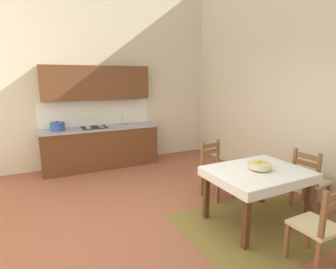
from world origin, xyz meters
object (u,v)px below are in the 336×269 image
object	(u,v)px
kitchen_cabinetry	(100,129)
dining_chair_kitchen_side	(216,171)
dining_chair_camera_side	(319,227)
fruit_bowl	(260,165)
dining_table	(257,179)
dining_chair_window_side	(309,181)

from	to	relation	value
kitchen_cabinetry	dining_chair_kitchen_side	world-z (taller)	kitchen_cabinetry
dining_chair_camera_side	fruit_bowl	xyz separation A→B (m)	(0.08, 0.95, 0.37)
dining_table	fruit_bowl	world-z (taller)	fruit_bowl
dining_chair_window_side	dining_chair_camera_side	world-z (taller)	same
dining_chair_window_side	kitchen_cabinetry	bearing A→B (deg)	125.33
dining_chair_window_side	fruit_bowl	size ratio (longest dim) A/B	3.10
fruit_bowl	kitchen_cabinetry	bearing A→B (deg)	112.98
dining_table	dining_chair_kitchen_side	distance (m)	0.95
dining_table	fruit_bowl	size ratio (longest dim) A/B	4.29
kitchen_cabinetry	dining_table	xyz separation A→B (m)	(1.38, -3.32, -0.23)
dining_table	dining_chair_window_side	distance (m)	1.02
kitchen_cabinetry	dining_chair_camera_side	bearing A→B (deg)	-72.70
dining_chair_window_side	dining_chair_camera_side	xyz separation A→B (m)	(-1.06, -0.90, 0.00)
fruit_bowl	dining_table	bearing A→B (deg)	-177.79
dining_table	dining_chair_window_side	xyz separation A→B (m)	(1.00, -0.05, -0.18)
kitchen_cabinetry	dining_table	world-z (taller)	kitchen_cabinetry
dining_chair_kitchen_side	dining_chair_camera_side	xyz separation A→B (m)	(-0.06, -1.89, 0.00)
kitchen_cabinetry	dining_chair_kitchen_side	size ratio (longest dim) A/B	2.66
dining_table	fruit_bowl	xyz separation A→B (m)	(0.02, 0.00, 0.19)
dining_chair_kitchen_side	dining_table	bearing A→B (deg)	-90.33
kitchen_cabinetry	dining_chair_kitchen_side	xyz separation A→B (m)	(1.39, -2.38, -0.41)
dining_table	dining_chair_kitchen_side	world-z (taller)	dining_chair_kitchen_side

